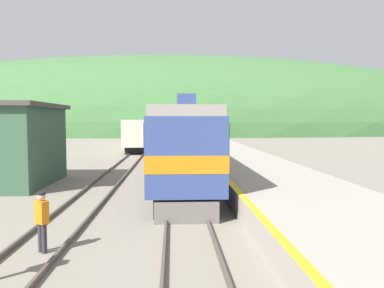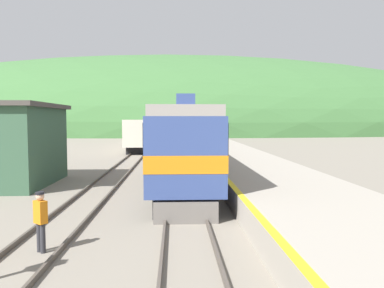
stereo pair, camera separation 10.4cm
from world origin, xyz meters
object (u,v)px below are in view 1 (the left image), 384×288
object	(u,v)px
express_train_lead_car	(180,142)
track_worker	(42,219)
carriage_third	(175,127)
carriage_second	(177,131)
siding_train	(150,130)

from	to	relation	value
express_train_lead_car	track_worker	bearing A→B (deg)	-107.20
express_train_lead_car	carriage_third	distance (m)	46.02
carriage_second	carriage_third	world-z (taller)	same
express_train_lead_car	siding_train	distance (m)	38.36
express_train_lead_car	carriage_second	bearing A→B (deg)	90.00
carriage_third	track_worker	size ratio (longest dim) A/B	13.48
express_train_lead_car	carriage_second	world-z (taller)	express_train_lead_car
express_train_lead_car	carriage_third	xyz separation A→B (m)	(0.00, 46.02, -0.01)
carriage_third	siding_train	bearing A→B (deg)	-117.98
siding_train	track_worker	world-z (taller)	siding_train
carriage_second	express_train_lead_car	bearing A→B (deg)	-90.00
carriage_second	siding_train	world-z (taller)	carriage_second
carriage_second	siding_train	distance (m)	15.83
track_worker	carriage_second	bearing A→B (deg)	83.63
track_worker	carriage_third	bearing A→B (deg)	86.12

